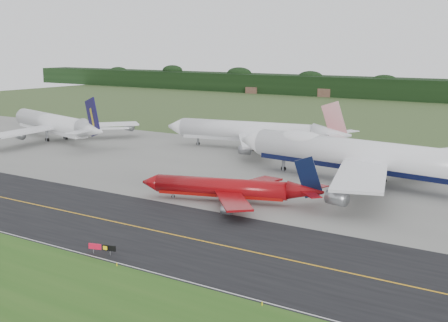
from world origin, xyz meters
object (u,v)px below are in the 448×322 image
jet_ba_747 (368,156)px  taxiway_sign (102,247)px  jet_red_737 (231,188)px  jet_navy_gold (56,124)px  jet_star_tail (255,132)px

jet_ba_747 → taxiway_sign: size_ratio=16.74×
jet_red_737 → jet_ba_747: bearing=61.9°
jet_ba_747 → jet_navy_gold: size_ratio=1.23×
jet_ba_747 → taxiway_sign: 71.21m
jet_star_tail → taxiway_sign: size_ratio=13.07×
taxiway_sign → jet_ba_747: bearing=77.5°
jet_ba_747 → jet_red_737: bearing=-118.1°
jet_red_737 → taxiway_sign: jet_red_737 is taller
jet_ba_747 → taxiway_sign: jet_ba_747 is taller
jet_navy_gold → taxiway_sign: bearing=-37.6°
jet_navy_gold → jet_star_tail: bearing=18.8°
jet_red_737 → jet_star_tail: bearing=117.2°
jet_red_737 → jet_navy_gold: bearing=159.1°
jet_ba_747 → jet_red_737: jet_ba_747 is taller
jet_navy_gold → jet_star_tail: jet_navy_gold is taller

